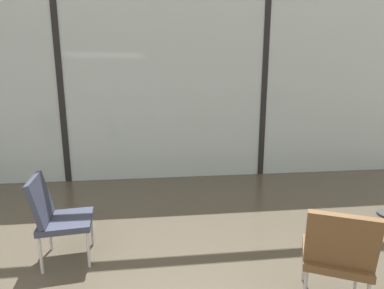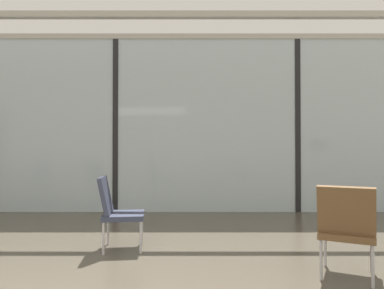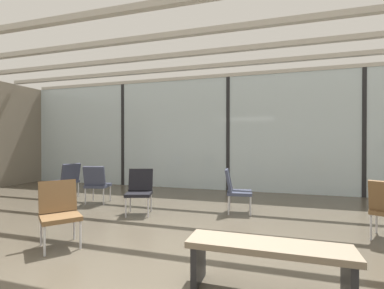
% 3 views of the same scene
% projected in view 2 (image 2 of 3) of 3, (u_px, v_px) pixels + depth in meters
% --- Properties ---
extents(glass_curtain_wall, '(14.00, 0.08, 3.33)m').
position_uv_depth(glass_curtain_wall, '(115.00, 125.00, 6.69)').
color(glass_curtain_wall, silver).
rests_on(glass_curtain_wall, ground).
extents(window_mullion_1, '(0.10, 0.12, 3.33)m').
position_uv_depth(window_mullion_1, '(115.00, 125.00, 6.69)').
color(window_mullion_1, black).
rests_on(window_mullion_1, ground).
extents(window_mullion_2, '(0.10, 0.12, 3.33)m').
position_uv_depth(window_mullion_2, '(297.00, 125.00, 6.69)').
color(window_mullion_2, black).
rests_on(window_mullion_2, ground).
extents(parked_airplane, '(13.08, 4.40, 4.40)m').
position_uv_depth(parked_airplane, '(103.00, 117.00, 10.85)').
color(parked_airplane, '#B2BCD6').
rests_on(parked_airplane, ground).
extents(lounge_chair_0, '(0.66, 0.68, 0.87)m').
position_uv_depth(lounge_chair_0, '(346.00, 225.00, 3.19)').
color(lounge_chair_0, brown).
rests_on(lounge_chair_0, ground).
extents(lounge_chair_3, '(0.58, 0.54, 0.87)m').
position_uv_depth(lounge_chair_3, '(116.00, 208.00, 4.15)').
color(lounge_chair_3, '#33384C').
rests_on(lounge_chair_3, ground).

